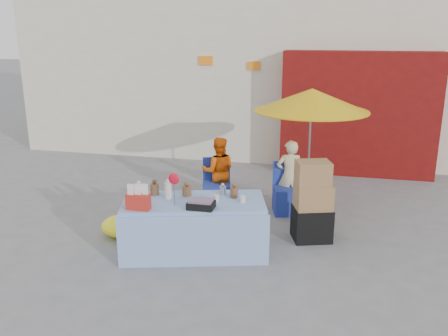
% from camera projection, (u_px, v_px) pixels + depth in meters
% --- Properties ---
extents(ground, '(80.00, 80.00, 0.00)m').
position_uv_depth(ground, '(207.00, 244.00, 6.91)').
color(ground, slate).
rests_on(ground, ground).
extents(backdrop, '(14.00, 8.00, 7.80)m').
position_uv_depth(backdrop, '(295.00, 27.00, 12.97)').
color(backdrop, silver).
rests_on(backdrop, ground).
extents(market_table, '(2.16, 1.41, 1.20)m').
position_uv_depth(market_table, '(194.00, 226.00, 6.59)').
color(market_table, '#8DACE2').
rests_on(market_table, ground).
extents(chair_left, '(0.58, 0.57, 0.85)m').
position_uv_depth(chair_left, '(217.00, 193.00, 8.33)').
color(chair_left, navy).
rests_on(chair_left, ground).
extents(chair_right, '(0.58, 0.57, 0.85)m').
position_uv_depth(chair_right, '(288.00, 198.00, 8.06)').
color(chair_right, navy).
rests_on(chair_right, ground).
extents(vendor_orange, '(0.69, 0.60, 1.23)m').
position_uv_depth(vendor_orange, '(219.00, 171.00, 8.36)').
color(vendor_orange, '#E1580B').
rests_on(vendor_orange, ground).
extents(vendor_beige, '(0.51, 0.40, 1.24)m').
position_uv_depth(vendor_beige, '(290.00, 176.00, 8.09)').
color(vendor_beige, beige).
rests_on(vendor_beige, ground).
extents(umbrella, '(1.90, 1.90, 2.09)m').
position_uv_depth(umbrella, '(312.00, 100.00, 7.81)').
color(umbrella, gray).
rests_on(umbrella, ground).
extents(box_stack, '(0.65, 0.59, 1.21)m').
position_uv_depth(box_stack, '(312.00, 204.00, 6.94)').
color(box_stack, black).
rests_on(box_stack, ground).
extents(tarp_bundle, '(0.84, 0.73, 0.32)m').
position_uv_depth(tarp_bundle, '(125.00, 226.00, 7.15)').
color(tarp_bundle, '#FEF61A').
rests_on(tarp_bundle, ground).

